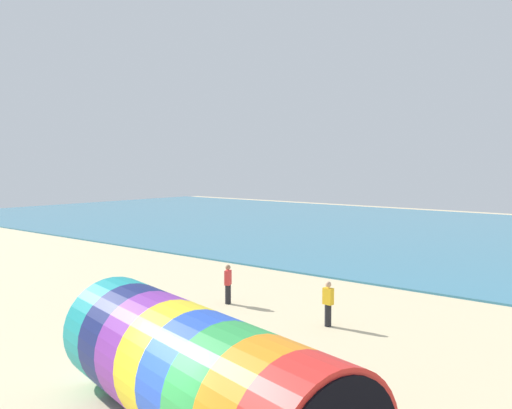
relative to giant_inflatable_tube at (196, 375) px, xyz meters
name	(u,v)px	position (x,y,z in m)	size (l,w,h in m)	color
giant_inflatable_tube	(196,375)	(0.00, 0.00, 0.00)	(8.96, 4.65, 2.77)	teal
bystander_near_water	(328,304)	(-2.31, 8.76, -0.56)	(0.38, 0.25, 1.62)	black
bystander_mid_beach	(228,284)	(-7.21, 8.83, -0.56)	(0.36, 0.42, 1.63)	black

